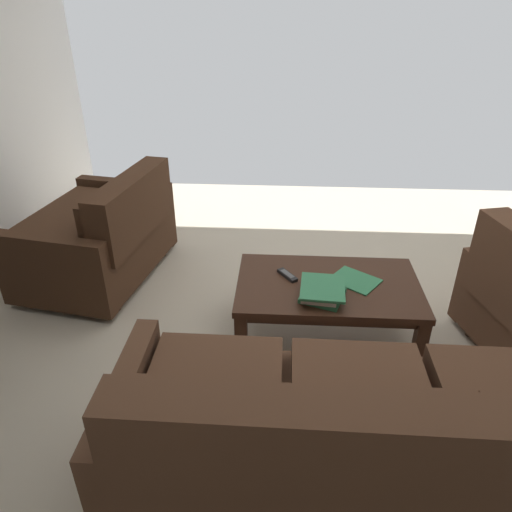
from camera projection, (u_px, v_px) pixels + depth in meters
The scene contains 7 objects.
ground_plane at pixel (321, 336), 3.04m from camera, with size 5.05×5.34×0.01m, color beige.
sofa_main at pixel (361, 445), 1.86m from camera, with size 2.00×0.81×0.85m.
loveseat_near at pixel (101, 235), 3.51m from camera, with size 1.01×1.28×0.83m.
coffee_table at pixel (328, 292), 2.87m from camera, with size 1.10×0.67×0.40m.
book_stack at pixel (322, 291), 2.69m from camera, with size 0.29×0.30×0.07m.
tv_remote at pixel (287, 275), 2.90m from camera, with size 0.13×0.16×0.02m.
loose_magazine at pixel (355, 280), 2.87m from camera, with size 0.22×0.27×0.01m, color #337F51.
Camera 1 is at (0.27, 2.42, 1.93)m, focal length 33.18 mm.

